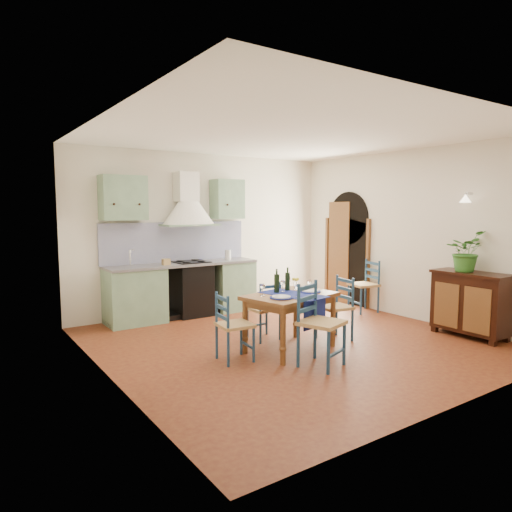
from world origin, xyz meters
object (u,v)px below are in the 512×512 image
Objects in this scene: chair_near at (319,323)px; potted_plant at (465,251)px; sideboard at (470,302)px; dining_table at (291,301)px.

chair_near is 1.66× the size of potted_plant.
potted_plant is (-0.02, 0.10, 0.72)m from sideboard.
sideboard is 1.78× the size of potted_plant.
chair_near is at bearing 175.47° from potted_plant.
dining_table is 2.18× the size of potted_plant.
chair_near reaches higher than sideboard.
potted_plant is at bearing 103.01° from sideboard.
potted_plant is at bearing -19.15° from dining_table.
sideboard is at bearing -21.10° from dining_table.
dining_table is 1.22× the size of sideboard.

